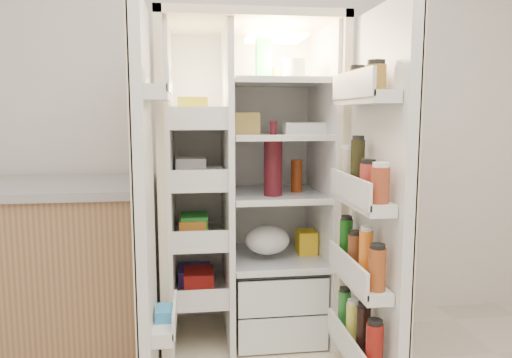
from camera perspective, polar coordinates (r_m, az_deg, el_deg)
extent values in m
cube|color=silver|center=(3.01, -1.47, 8.33)|extent=(4.00, 0.02, 2.70)
cube|color=beige|center=(2.97, -1.72, -0.37)|extent=(0.92, 0.04, 1.80)
cube|color=beige|center=(2.63, -10.56, -1.54)|extent=(0.04, 0.70, 1.80)
cube|color=beige|center=(2.73, 8.22, -1.16)|extent=(0.04, 0.70, 1.80)
cube|color=beige|center=(2.65, -1.04, 17.75)|extent=(0.92, 0.70, 0.04)
cube|color=beige|center=(2.91, -0.96, -18.34)|extent=(0.92, 0.70, 0.08)
cube|color=silver|center=(2.94, -1.67, -0.06)|extent=(0.84, 0.02, 1.68)
cube|color=silver|center=(2.63, -9.91, -1.10)|extent=(0.02, 0.62, 1.68)
cube|color=silver|center=(2.72, 7.62, -0.76)|extent=(0.02, 0.62, 1.68)
cube|color=silver|center=(2.63, -3.38, -0.98)|extent=(0.03, 0.62, 1.68)
cube|color=white|center=(2.85, 2.30, -15.70)|extent=(0.47, 0.52, 0.19)
cube|color=white|center=(2.78, 2.33, -11.91)|extent=(0.47, 0.52, 0.19)
cube|color=#FFD18C|center=(2.71, 2.22, 16.24)|extent=(0.30, 0.30, 0.02)
cube|color=silver|center=(2.77, -6.56, -12.78)|extent=(0.28, 0.58, 0.02)
cube|color=silver|center=(2.68, -6.66, -6.76)|extent=(0.28, 0.58, 0.02)
cube|color=silver|center=(2.62, -6.76, -0.40)|extent=(0.28, 0.58, 0.02)
cube|color=silver|center=(2.60, -6.87, 6.17)|extent=(0.28, 0.58, 0.02)
cube|color=silver|center=(2.75, 2.27, -9.13)|extent=(0.49, 0.58, 0.01)
cube|color=silver|center=(2.67, 2.31, -1.72)|extent=(0.49, 0.58, 0.01)
cube|color=silver|center=(2.64, 2.35, 5.16)|extent=(0.49, 0.58, 0.02)
cube|color=silver|center=(2.64, 2.38, 11.24)|extent=(0.49, 0.58, 0.02)
cube|color=red|center=(2.75, -6.58, -11.60)|extent=(0.16, 0.20, 0.10)
cube|color=green|center=(2.66, -6.68, -5.30)|extent=(0.14, 0.18, 0.12)
cube|color=white|center=(2.62, -6.78, 0.58)|extent=(0.20, 0.22, 0.07)
cube|color=yellow|center=(2.60, -6.90, 7.94)|extent=(0.15, 0.16, 0.14)
cube|color=#5038A9|center=(2.75, -6.58, -11.70)|extent=(0.18, 0.20, 0.09)
cube|color=orange|center=(2.67, -6.68, -5.51)|extent=(0.14, 0.18, 0.10)
cube|color=white|center=(2.61, -6.79, 1.12)|extent=(0.16, 0.16, 0.12)
sphere|color=orange|center=(2.79, -0.07, -17.63)|extent=(0.07, 0.07, 0.07)
sphere|color=orange|center=(2.83, 1.71, -17.18)|extent=(0.07, 0.07, 0.07)
sphere|color=orange|center=(2.81, 3.95, -17.38)|extent=(0.07, 0.07, 0.07)
sphere|color=orange|center=(2.92, 0.57, -16.41)|extent=(0.07, 0.07, 0.07)
ellipsoid|color=#416D24|center=(2.79, 2.26, -11.49)|extent=(0.26, 0.24, 0.11)
cylinder|color=#440E15|center=(2.54, 2.03, 1.42)|extent=(0.10, 0.10, 0.30)
cylinder|color=maroon|center=(2.69, 4.79, 0.40)|extent=(0.06, 0.06, 0.18)
cube|color=#248536|center=(2.63, 0.87, 13.90)|extent=(0.08, 0.08, 0.23)
cylinder|color=silver|center=(2.58, 4.48, 12.67)|extent=(0.12, 0.12, 0.11)
cylinder|color=#AE7728|center=(2.69, 2.58, 12.17)|extent=(0.06, 0.06, 0.08)
cube|color=silver|center=(2.60, 6.07, 5.94)|extent=(0.25, 0.10, 0.06)
cube|color=tan|center=(2.62, -1.70, 6.56)|extent=(0.19, 0.10, 0.11)
ellipsoid|color=silver|center=(2.66, 1.33, -7.86)|extent=(0.24, 0.22, 0.15)
cube|color=yellow|center=(2.80, 5.93, -7.36)|extent=(0.11, 0.13, 0.13)
cube|color=silver|center=(2.10, -12.96, -3.96)|extent=(0.05, 0.40, 1.72)
cube|color=beige|center=(2.10, -13.64, -3.97)|extent=(0.01, 0.40, 1.72)
cube|color=silver|center=(2.25, -10.71, -16.53)|extent=(0.09, 0.32, 0.06)
cube|color=silver|center=(2.05, -11.42, 9.87)|extent=(0.09, 0.32, 0.06)
cube|color=#338CCC|center=(2.23, -10.73, -15.83)|extent=(0.07, 0.12, 0.10)
cube|color=silver|center=(2.15, 14.38, -3.71)|extent=(0.05, 0.58, 1.72)
cube|color=beige|center=(2.16, 15.00, -3.68)|extent=(0.01, 0.58, 1.72)
cube|color=silver|center=(2.33, 11.77, -19.39)|extent=(0.11, 0.50, 0.05)
cube|color=silver|center=(2.20, 12.02, -11.48)|extent=(0.11, 0.50, 0.05)
cube|color=silver|center=(2.11, 12.29, -2.48)|extent=(0.11, 0.50, 0.05)
cube|color=silver|center=(2.08, 12.63, 9.25)|extent=(0.11, 0.50, 0.05)
cylinder|color=maroon|center=(2.11, 13.76, -18.72)|extent=(0.07, 0.07, 0.20)
cylinder|color=black|center=(2.22, 12.49, -17.06)|extent=(0.06, 0.06, 0.22)
cylinder|color=#D6D547|center=(2.34, 11.35, -16.23)|extent=(0.06, 0.06, 0.18)
cylinder|color=#27762E|center=(2.45, 10.34, -14.93)|extent=(0.06, 0.06, 0.19)
cylinder|color=brown|center=(1.99, 14.06, -10.30)|extent=(0.07, 0.07, 0.17)
cylinder|color=orange|center=(2.10, 12.76, -8.73)|extent=(0.06, 0.06, 0.21)
cylinder|color=brown|center=(2.22, 11.58, -8.43)|extent=(0.07, 0.07, 0.16)
cylinder|color=#134D11|center=(2.34, 10.54, -7.10)|extent=(0.06, 0.06, 0.20)
cylinder|color=maroon|center=(1.91, 14.39, -0.71)|extent=(0.07, 0.07, 0.14)
cylinder|color=maroon|center=(2.03, 13.03, -0.18)|extent=(0.07, 0.07, 0.14)
cylinder|color=black|center=(2.15, 11.85, 1.48)|extent=(0.06, 0.06, 0.23)
cylinder|color=#C1B29F|center=(2.28, 10.75, 1.21)|extent=(0.06, 0.06, 0.18)
cylinder|color=olive|center=(1.97, 13.91, 11.49)|extent=(0.08, 0.08, 0.10)
cylinder|color=maroon|center=(2.18, 11.77, 11.17)|extent=(0.08, 0.08, 0.10)
cube|color=#946F4A|center=(2.89, -25.49, -10.37)|extent=(1.28, 0.66, 0.92)
cube|color=#98989D|center=(2.78, -26.06, -0.93)|extent=(1.32, 0.70, 0.04)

